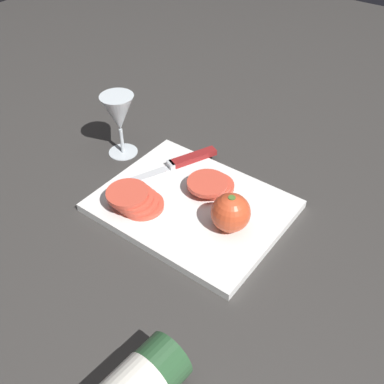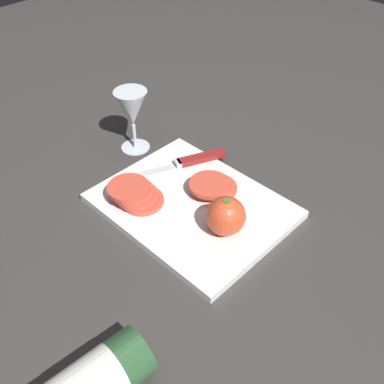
% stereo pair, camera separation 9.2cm
% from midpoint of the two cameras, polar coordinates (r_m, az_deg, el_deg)
% --- Properties ---
extents(ground_plane, '(3.00, 3.00, 0.00)m').
position_cam_midpoint_polar(ground_plane, '(0.92, -0.53, -4.11)').
color(ground_plane, '#383533').
extents(cutting_board, '(0.38, 0.30, 0.02)m').
position_cam_midpoint_polar(cutting_board, '(0.95, -2.78, -1.89)').
color(cutting_board, white).
rests_on(cutting_board, ground_plane).
extents(wine_glass, '(0.08, 0.08, 0.16)m').
position_cam_midpoint_polar(wine_glass, '(1.07, -11.77, 9.46)').
color(wine_glass, silver).
rests_on(wine_glass, ground_plane).
extents(whole_tomato, '(0.08, 0.08, 0.08)m').
position_cam_midpoint_polar(whole_tomato, '(0.86, 1.78, -2.88)').
color(whole_tomato, '#DB4C28').
rests_on(whole_tomato, cutting_board).
extents(knife, '(0.12, 0.25, 0.01)m').
position_cam_midpoint_polar(knife, '(1.05, -3.38, 3.92)').
color(knife, silver).
rests_on(knife, cutting_board).
extents(tomato_slice_stack_near, '(0.11, 0.10, 0.04)m').
position_cam_midpoint_polar(tomato_slice_stack_near, '(0.93, -10.04, -1.04)').
color(tomato_slice_stack_near, '#DB4C38').
rests_on(tomato_slice_stack_near, cutting_board).
extents(tomato_slice_stack_far, '(0.09, 0.11, 0.03)m').
position_cam_midpoint_polar(tomato_slice_stack_far, '(0.96, -0.33, 0.83)').
color(tomato_slice_stack_far, '#DB4C38').
rests_on(tomato_slice_stack_far, cutting_board).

